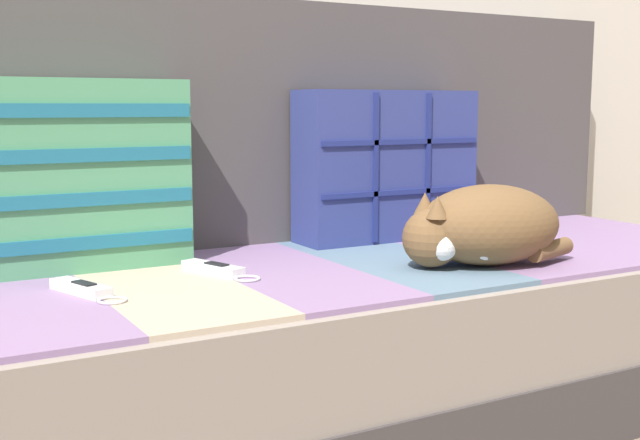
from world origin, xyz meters
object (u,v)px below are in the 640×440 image
throw_pillow_striped (77,175)px  throw_pillow_quilted (386,165)px  sleeping_cat (481,227)px  couch (377,335)px  game_remote_near (216,269)px  game_remote_far (83,289)px

throw_pillow_striped → throw_pillow_quilted: bearing=0.0°
throw_pillow_quilted → sleeping_cat: bearing=-93.1°
couch → game_remote_near: game_remote_near is taller
couch → game_remote_near: bearing=-178.9°
throw_pillow_quilted → sleeping_cat: size_ratio=1.21×
couch → game_remote_near: (-0.38, -0.01, 0.19)m
throw_pillow_quilted → game_remote_far: bearing=-163.7°
throw_pillow_striped → game_remote_far: size_ratio=2.22×
sleeping_cat → throw_pillow_quilted: bearing=86.9°
couch → throw_pillow_striped: 0.72m
throw_pillow_striped → game_remote_far: 0.29m
game_remote_near → game_remote_far: (-0.26, -0.04, -0.00)m
throw_pillow_quilted → game_remote_far: 0.84m
couch → throw_pillow_quilted: (0.14, 0.18, 0.36)m
game_remote_near → throw_pillow_striped: bearing=139.3°
throw_pillow_striped → sleeping_cat: size_ratio=1.15×
sleeping_cat → game_remote_near: 0.54m
game_remote_far → throw_pillow_quilted: bearing=16.3°
game_remote_far → game_remote_near: bearing=9.7°
couch → game_remote_far: game_remote_far is taller
game_remote_far → sleeping_cat: bearing=-10.6°
sleeping_cat → game_remote_far: bearing=169.4°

